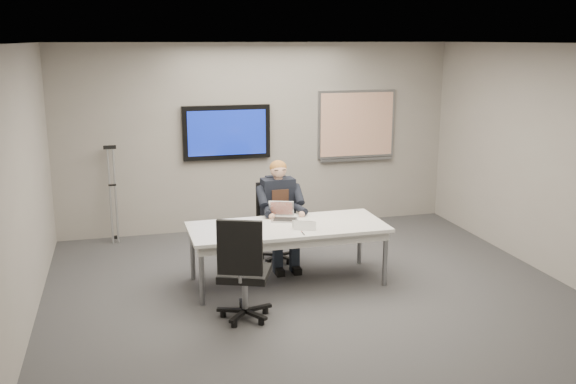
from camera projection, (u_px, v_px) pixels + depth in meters
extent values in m
cube|color=#343436|center=(318.00, 300.00, 7.17)|extent=(6.00, 6.00, 0.02)
cube|color=silver|center=(321.00, 43.00, 6.52)|extent=(6.00, 6.00, 0.02)
cube|color=gray|center=(259.00, 137.00, 9.66)|extent=(6.00, 0.02, 2.80)
cube|color=gray|center=(463.00, 275.00, 4.02)|extent=(6.00, 0.02, 2.80)
cube|color=gray|center=(18.00, 195.00, 6.09)|extent=(0.02, 6.00, 2.80)
cube|color=gray|center=(561.00, 164.00, 7.59)|extent=(0.02, 6.00, 2.80)
cube|color=silver|center=(288.00, 227.00, 7.53)|extent=(2.32, 0.98, 0.04)
cube|color=silver|center=(288.00, 233.00, 7.55)|extent=(2.22, 0.89, 0.10)
cylinder|color=gray|center=(202.00, 276.00, 6.96)|extent=(0.06, 0.06, 0.67)
cylinder|color=gray|center=(385.00, 259.00, 7.51)|extent=(0.06, 0.06, 0.67)
cylinder|color=gray|center=(192.00, 253.00, 7.71)|extent=(0.06, 0.06, 0.67)
cylinder|color=gray|center=(360.00, 238.00, 8.27)|extent=(0.06, 0.06, 0.67)
cube|color=black|center=(227.00, 132.00, 9.47)|extent=(1.30, 0.08, 0.80)
cube|color=navy|center=(227.00, 133.00, 9.42)|extent=(1.16, 0.01, 0.66)
cube|color=gray|center=(356.00, 124.00, 9.99)|extent=(1.25, 0.04, 1.05)
cube|color=white|center=(357.00, 124.00, 9.97)|extent=(1.18, 0.01, 0.98)
cube|color=gray|center=(356.00, 159.00, 10.08)|extent=(1.18, 0.05, 0.04)
cylinder|color=gray|center=(278.00, 240.00, 8.40)|extent=(0.06, 0.06, 0.35)
cube|color=black|center=(277.00, 227.00, 8.36)|extent=(0.52, 0.52, 0.07)
cube|color=black|center=(271.00, 200.00, 8.48)|extent=(0.41, 0.12, 0.51)
cylinder|color=gray|center=(245.00, 291.00, 6.64)|extent=(0.06, 0.06, 0.39)
cube|color=black|center=(245.00, 273.00, 6.59)|extent=(0.64, 0.64, 0.08)
cube|color=black|center=(240.00, 248.00, 6.28)|extent=(0.44, 0.22, 0.56)
cube|color=black|center=(278.00, 200.00, 8.25)|extent=(0.43, 0.26, 0.57)
cube|color=#3B2318|center=(280.00, 200.00, 8.13)|extent=(0.22, 0.03, 0.28)
sphere|color=#E5AA8C|center=(278.00, 170.00, 8.13)|extent=(0.21, 0.21, 0.21)
ellipsoid|color=brown|center=(278.00, 167.00, 8.13)|extent=(0.22, 0.22, 0.18)
cube|color=#B8B8BA|center=(284.00, 220.00, 7.73)|extent=(0.36, 0.30, 0.02)
cube|color=black|center=(284.00, 219.00, 7.71)|extent=(0.29, 0.23, 0.00)
cube|color=#B8B8BA|center=(281.00, 208.00, 7.83)|extent=(0.31, 0.17, 0.20)
cube|color=#AE2512|center=(282.00, 208.00, 7.82)|extent=(0.27, 0.14, 0.17)
cylinder|color=black|center=(303.00, 233.00, 7.21)|extent=(0.01, 0.13, 0.01)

